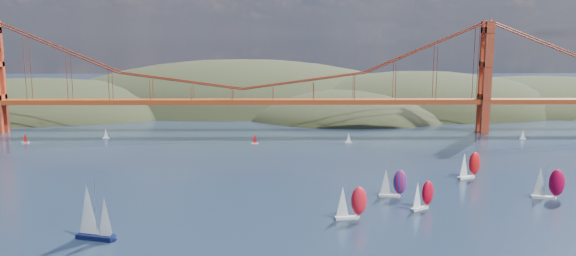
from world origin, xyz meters
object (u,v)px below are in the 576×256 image
at_px(racer_1, 422,194).
at_px(racer_0, 350,202).
at_px(sloop_navy, 93,213).
at_px(racer_rwb, 393,182).
at_px(racer_3, 469,164).
at_px(racer_2, 548,183).

bearing_deg(racer_1, racer_0, 169.41).
relative_size(sloop_navy, racer_1, 1.64).
height_order(sloop_navy, racer_rwb, sloop_navy).
xyz_separation_m(racer_1, racer_3, (24.48, 34.02, 0.53)).
xyz_separation_m(racer_2, racer_3, (-15.56, 24.41, -0.13)).
height_order(sloop_navy, racer_1, sloop_navy).
distance_m(racer_2, racer_3, 28.94).
xyz_separation_m(racer_0, racer_3, (45.77, 42.23, 0.10)).
bearing_deg(racer_rwb, racer_2, 4.18).
distance_m(racer_2, racer_rwb, 46.14).
distance_m(sloop_navy, racer_1, 87.79).
xyz_separation_m(sloop_navy, racer_2, (124.86, 32.11, -1.62)).
xyz_separation_m(racer_1, racer_2, (40.03, 9.61, 0.66)).
xyz_separation_m(sloop_navy, racer_1, (84.83, 22.50, -2.28)).
relative_size(racer_1, racer_3, 0.89).
distance_m(racer_1, racer_rwb, 13.49).
relative_size(racer_3, racer_rwb, 1.06).
distance_m(racer_1, racer_3, 41.91).
height_order(sloop_navy, racer_0, sloop_navy).
xyz_separation_m(sloop_navy, racer_3, (109.30, 56.52, -1.75)).
xyz_separation_m(racer_3, racer_rwb, (-30.52, -21.96, -0.28)).
relative_size(racer_2, racer_rwb, 1.09).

